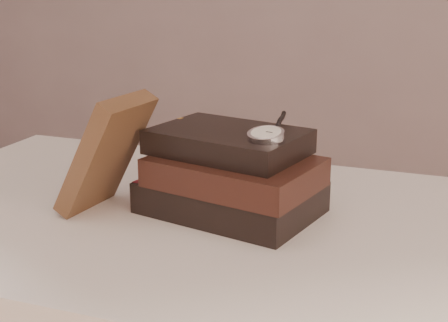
% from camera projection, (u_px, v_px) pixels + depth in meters
% --- Properties ---
extents(table, '(1.00, 0.60, 0.75)m').
position_uv_depth(table, '(203.00, 273.00, 0.94)').
color(table, silver).
rests_on(table, ground).
extents(book_stack, '(0.27, 0.21, 0.12)m').
position_uv_depth(book_stack, '(231.00, 175.00, 0.91)').
color(book_stack, black).
rests_on(book_stack, table).
extents(journal, '(0.12, 0.12, 0.17)m').
position_uv_depth(journal, '(106.00, 154.00, 0.90)').
color(journal, '#402718').
rests_on(journal, table).
extents(pocket_watch, '(0.06, 0.15, 0.02)m').
position_uv_depth(pocket_watch, '(268.00, 133.00, 0.85)').
color(pocket_watch, silver).
rests_on(pocket_watch, book_stack).
extents(eyeglasses, '(0.12, 0.13, 0.05)m').
position_uv_depth(eyeglasses, '(213.00, 146.00, 1.01)').
color(eyeglasses, silver).
rests_on(eyeglasses, book_stack).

